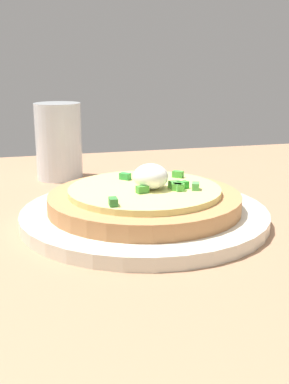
{
  "coord_description": "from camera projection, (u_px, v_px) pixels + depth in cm",
  "views": [
    {
      "loc": [
        -8.5,
        -54.39,
        20.04
      ],
      "look_at": [
        4.76,
        -4.23,
        5.7
      ],
      "focal_mm": 44.61,
      "sensor_mm": 36.0,
      "label": 1
    }
  ],
  "objects": [
    {
      "name": "dining_table",
      "position": [
        98.0,
        222.0,
        0.58
      ],
      "size": [
        110.72,
        77.26,
        2.24
      ],
      "primitive_type": "cube",
      "color": "#A37758",
      "rests_on": "ground"
    },
    {
      "name": "plate",
      "position": [
        144.0,
        215.0,
        0.55
      ],
      "size": [
        28.03,
        28.03,
        1.46
      ],
      "primitive_type": "cylinder",
      "color": "silver",
      "rests_on": "dining_table"
    },
    {
      "name": "pizza",
      "position": [
        145.0,
        198.0,
        0.54
      ],
      "size": [
        21.81,
        21.81,
        5.36
      ],
      "color": "tan",
      "rests_on": "plate"
    },
    {
      "name": "cup_far",
      "position": [
        59.0,
        144.0,
        0.73
      ],
      "size": [
        7.05,
        7.05,
        11.62
      ],
      "color": "silver",
      "rests_on": "dining_table"
    }
  ]
}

